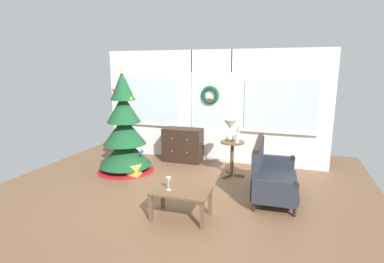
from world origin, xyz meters
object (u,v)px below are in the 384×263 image
at_px(christmas_tree, 125,135).
at_px(wine_glass, 169,181).
at_px(gift_box, 134,170).
at_px(flower_vase, 237,137).
at_px(coffee_table, 181,194).
at_px(settee_sofa, 269,174).
at_px(table_lamp, 230,127).
at_px(dresser_cabinet, 183,145).
at_px(side_table, 232,152).

xyz_separation_m(christmas_tree, wine_glass, (1.67, -1.62, -0.21)).
distance_m(christmas_tree, gift_box, 0.78).
relative_size(flower_vase, coffee_table, 0.41).
xyz_separation_m(christmas_tree, gift_box, (0.33, -0.24, -0.66)).
xyz_separation_m(settee_sofa, wine_glass, (-1.31, -1.26, 0.19)).
relative_size(christmas_tree, settee_sofa, 1.45).
bearing_deg(table_lamp, flower_vase, -32.01).
xyz_separation_m(table_lamp, coffee_table, (-0.30, -2.02, -0.64)).
bearing_deg(christmas_tree, gift_box, -35.61).
xyz_separation_m(christmas_tree, table_lamp, (2.14, 0.45, 0.22)).
relative_size(christmas_tree, gift_box, 9.31).
bearing_deg(dresser_cabinet, christmas_tree, -132.04).
bearing_deg(settee_sofa, christmas_tree, 173.18).
bearing_deg(flower_vase, wine_glass, -107.76).
bearing_deg(coffee_table, wine_glass, -164.04).
bearing_deg(dresser_cabinet, coffee_table, -70.45).
relative_size(table_lamp, coffee_table, 0.52).
bearing_deg(settee_sofa, wine_glass, -136.21).
bearing_deg(table_lamp, coffee_table, -98.49).
bearing_deg(christmas_tree, coffee_table, -40.49).
bearing_deg(gift_box, wine_glass, -45.88).
relative_size(christmas_tree, wine_glass, 11.08).
height_order(side_table, flower_vase, flower_vase).
height_order(side_table, wine_glass, side_table).
distance_m(settee_sofa, gift_box, 2.67).
xyz_separation_m(side_table, coffee_table, (-0.36, -1.98, -0.14)).
relative_size(table_lamp, wine_glass, 2.26).
height_order(christmas_tree, flower_vase, christmas_tree).
bearing_deg(wine_glass, dresser_cabinet, 105.89).
bearing_deg(dresser_cabinet, flower_vase, -25.92).
distance_m(dresser_cabinet, gift_box, 1.41).
bearing_deg(flower_vase, coffee_table, -103.53).
distance_m(coffee_table, gift_box, 2.02).
bearing_deg(table_lamp, settee_sofa, -43.60).
relative_size(coffee_table, wine_glass, 4.36).
bearing_deg(coffee_table, settee_sofa, 46.60).
height_order(dresser_cabinet, wine_glass, dresser_cabinet).
bearing_deg(side_table, wine_glass, -104.65).
bearing_deg(side_table, christmas_tree, -169.48).
xyz_separation_m(christmas_tree, settee_sofa, (2.98, -0.36, -0.40)).
distance_m(settee_sofa, table_lamp, 1.32).
height_order(christmas_tree, coffee_table, christmas_tree).
xyz_separation_m(christmas_tree, flower_vase, (2.30, 0.35, 0.05)).
relative_size(christmas_tree, coffee_table, 2.54).
bearing_deg(flower_vase, settee_sofa, -45.81).
xyz_separation_m(christmas_tree, coffee_table, (1.84, -1.57, -0.42)).
xyz_separation_m(table_lamp, wine_glass, (-0.47, -2.06, -0.43)).
height_order(side_table, table_lamp, table_lamp).
bearing_deg(flower_vase, table_lamp, 147.99).
xyz_separation_m(settee_sofa, side_table, (-0.78, 0.76, 0.13)).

